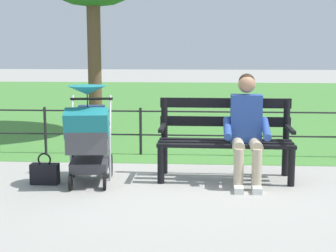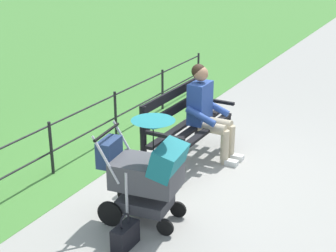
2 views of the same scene
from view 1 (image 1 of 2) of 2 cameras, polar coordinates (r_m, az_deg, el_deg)
ground_plane at (r=6.14m, az=2.06°, el=-6.03°), size 60.00×60.00×0.00m
grass_lawn at (r=14.82m, az=3.12°, el=2.77°), size 40.00×16.00×0.01m
park_bench at (r=6.14m, az=6.44°, el=-1.04°), size 1.61×0.62×0.96m
person_on_bench at (r=5.92m, az=8.83°, el=0.01°), size 0.54×0.74×1.28m
stroller at (r=5.90m, az=-8.91°, el=-0.84°), size 0.60×0.94×1.15m
handbag at (r=6.08m, az=-13.69°, el=-5.19°), size 0.32×0.14×0.37m
park_fence at (r=7.40m, az=2.41°, el=-0.14°), size 7.20×0.04×0.70m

